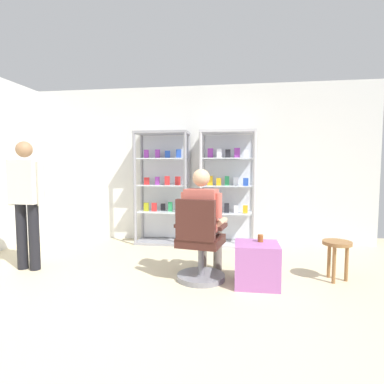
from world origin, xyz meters
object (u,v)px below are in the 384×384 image
at_px(seated_shopkeeper, 204,218).
at_px(storage_crate, 257,264).
at_px(office_chair, 200,247).
at_px(standing_customer, 26,197).
at_px(tea_glass, 260,238).
at_px(display_cabinet_left, 163,187).
at_px(wooden_stool, 337,249).
at_px(display_cabinet_right, 227,188).

height_order(seated_shopkeeper, storage_crate, seated_shopkeeper).
xyz_separation_m(office_chair, standing_customer, (-2.22, 0.11, 0.54)).
relative_size(office_chair, tea_glass, 11.74).
bearing_deg(display_cabinet_left, standing_customer, -130.20).
distance_m(standing_customer, wooden_stool, 3.83).
height_order(display_cabinet_right, wooden_stool, display_cabinet_right).
height_order(office_chair, storage_crate, office_chair).
bearing_deg(office_chair, wooden_stool, 8.70).
bearing_deg(storage_crate, display_cabinet_left, 129.65).
bearing_deg(wooden_stool, storage_crate, -163.42).
height_order(office_chair, seated_shopkeeper, seated_shopkeeper).
bearing_deg(wooden_stool, display_cabinet_left, 147.86).
bearing_deg(seated_shopkeeper, wooden_stool, 2.92).
height_order(office_chair, wooden_stool, office_chair).
bearing_deg(standing_customer, tea_glass, -1.25).
xyz_separation_m(storage_crate, tea_glass, (0.04, 0.08, 0.28)).
xyz_separation_m(display_cabinet_right, wooden_stool, (1.30, -1.51, -0.60)).
xyz_separation_m(display_cabinet_left, wooden_stool, (2.40, -1.51, -0.60)).
distance_m(display_cabinet_left, office_chair, 2.02).
relative_size(tea_glass, wooden_stool, 0.18).
relative_size(display_cabinet_left, tea_glass, 23.23).
bearing_deg(storage_crate, office_chair, 176.80).
xyz_separation_m(display_cabinet_left, seated_shopkeeper, (0.87, -1.58, -0.25)).
height_order(display_cabinet_right, office_chair, display_cabinet_right).
distance_m(tea_glass, wooden_stool, 0.91).
height_order(seated_shopkeeper, standing_customer, standing_customer).
height_order(office_chair, standing_customer, standing_customer).
distance_m(display_cabinet_right, seated_shopkeeper, 1.62).
bearing_deg(wooden_stool, office_chair, -171.30).
relative_size(standing_customer, wooden_stool, 3.52).
bearing_deg(seated_shopkeeper, display_cabinet_right, 81.70).
bearing_deg(display_cabinet_left, office_chair, -64.39).
height_order(tea_glass, standing_customer, standing_customer).
relative_size(display_cabinet_right, wooden_stool, 4.11).
xyz_separation_m(display_cabinet_left, office_chair, (0.84, -1.75, -0.57)).
bearing_deg(display_cabinet_right, tea_glass, -76.09).
relative_size(display_cabinet_left, storage_crate, 3.98).
xyz_separation_m(display_cabinet_right, seated_shopkeeper, (-0.23, -1.58, -0.25)).
bearing_deg(standing_customer, storage_crate, -2.84).
distance_m(display_cabinet_right, tea_glass, 1.81).
xyz_separation_m(display_cabinet_right, standing_customer, (-2.48, -1.64, -0.03)).
bearing_deg(standing_customer, office_chair, -2.73).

